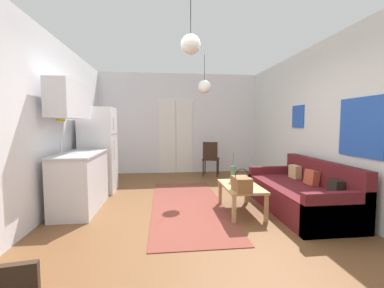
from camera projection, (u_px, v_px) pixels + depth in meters
name	position (u px, v px, depth m)	size (l,w,h in m)	color
ground_plane	(198.00, 227.00, 3.52)	(4.95, 8.09, 0.10)	brown
wall_back	(180.00, 124.00, 7.16)	(4.55, 0.13, 2.76)	silver
wall_right	(351.00, 124.00, 3.66)	(0.12, 7.69, 2.76)	silver
wall_left	(21.00, 124.00, 3.15)	(0.12, 7.69, 2.76)	silver
area_rug	(188.00, 205.00, 4.31)	(1.19, 3.13, 0.01)	brown
couch	(303.00, 195.00, 4.02)	(0.92, 1.95, 0.80)	#5B191E
coffee_table	(241.00, 189.00, 3.95)	(0.54, 0.94, 0.43)	tan
bamboo_vase	(233.00, 174.00, 4.19)	(0.09, 0.09, 0.48)	#47704C
handbag	(242.00, 184.00, 3.60)	(0.23, 0.32, 0.32)	brown
refrigerator	(99.00, 150.00, 5.12)	(0.67, 0.65, 1.70)	white
kitchen_counter	(78.00, 163.00, 4.06)	(0.61, 1.32, 2.02)	silver
accent_chair	(211.00, 157.00, 6.65)	(0.52, 0.51, 0.91)	black
pendant_lamp_near	(191.00, 44.00, 2.75)	(0.21, 0.21, 0.63)	black
pendant_lamp_far	(204.00, 87.00, 5.13)	(0.26, 0.26, 0.77)	black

